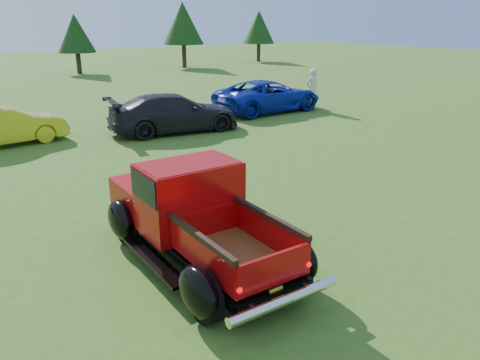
{
  "coord_description": "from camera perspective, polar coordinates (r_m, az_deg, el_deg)",
  "views": [
    {
      "loc": [
        -5.71,
        -7.12,
        4.0
      ],
      "look_at": [
        -0.37,
        0.2,
        0.87
      ],
      "focal_mm": 35.0,
      "sensor_mm": 36.0,
      "label": 1
    }
  ],
  "objects": [
    {
      "name": "tree_far_east",
      "position": [
        47.94,
        2.32,
        18.11
      ],
      "size": [
        3.07,
        3.07,
        4.8
      ],
      "color": "#332114",
      "rests_on": "ground"
    },
    {
      "name": "ground",
      "position": [
        9.97,
        2.42,
        -4.65
      ],
      "size": [
        120.0,
        120.0,
        0.0
      ],
      "primitive_type": "plane",
      "color": "#315819",
      "rests_on": "ground"
    },
    {
      "name": "tree_mid_right",
      "position": [
        38.94,
        -19.41,
        16.5
      ],
      "size": [
        2.82,
        2.82,
        4.4
      ],
      "color": "#332114",
      "rests_on": "ground"
    },
    {
      "name": "show_car_blue",
      "position": [
        21.55,
        3.48,
        10.2
      ],
      "size": [
        5.09,
        2.36,
        1.41
      ],
      "primitive_type": "imported",
      "rotation": [
        0.0,
        0.0,
        1.57
      ],
      "color": "#0D2098",
      "rests_on": "ground"
    },
    {
      "name": "spectator",
      "position": [
        22.06,
        8.78,
        10.85
      ],
      "size": [
        0.69,
        0.45,
        1.89
      ],
      "primitive_type": "imported",
      "rotation": [
        0.0,
        0.0,
        3.14
      ],
      "color": "beige",
      "rests_on": "ground"
    },
    {
      "name": "show_car_grey",
      "position": [
        17.69,
        -8.02,
        8.1
      ],
      "size": [
        5.11,
        2.76,
        1.41
      ],
      "primitive_type": "imported",
      "rotation": [
        0.0,
        0.0,
        1.4
      ],
      "color": "black",
      "rests_on": "ground"
    },
    {
      "name": "show_car_yellow",
      "position": [
        17.45,
        -26.93,
        5.9
      ],
      "size": [
        4.03,
        1.64,
        1.3
      ],
      "primitive_type": "imported",
      "rotation": [
        0.0,
        0.0,
        1.64
      ],
      "color": "gold",
      "rests_on": "ground"
    },
    {
      "name": "tree_east",
      "position": [
        42.07,
        -6.96,
        18.43
      ],
      "size": [
        3.46,
        3.46,
        5.4
      ],
      "color": "#332114",
      "rests_on": "ground"
    },
    {
      "name": "pickup_truck",
      "position": [
        8.22,
        -6.13,
        -3.9
      ],
      "size": [
        2.31,
        4.68,
        1.71
      ],
      "rotation": [
        0.0,
        0.0,
        -0.04
      ],
      "color": "black",
      "rests_on": "ground"
    }
  ]
}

